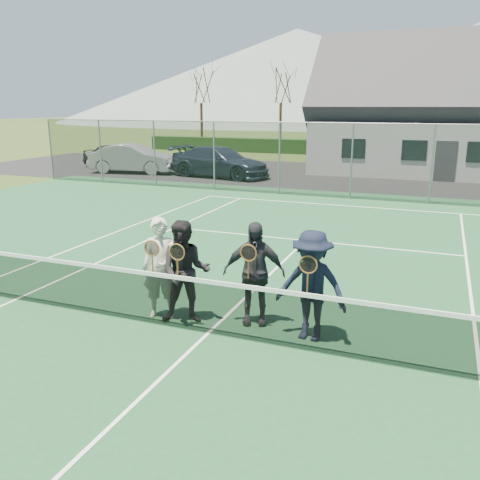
{
  "coord_description": "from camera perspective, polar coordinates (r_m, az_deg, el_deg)",
  "views": [
    {
      "loc": [
        3.32,
        -6.98,
        3.68
      ],
      "look_at": [
        -0.03,
        1.5,
        1.25
      ],
      "focal_mm": 38.0,
      "sensor_mm": 36.0,
      "label": 1
    }
  ],
  "objects": [
    {
      "name": "hill_west",
      "position": [
        105.97,
        6.34,
        17.7
      ],
      "size": [
        110.0,
        110.0,
        18.0
      ],
      "primitive_type": "cone",
      "color": "slate",
      "rests_on": "ground"
    },
    {
      "name": "tennis_net",
      "position": [
        8.34,
        -3.64,
        -7.22
      ],
      "size": [
        11.68,
        0.08,
        1.1
      ],
      "color": "slate",
      "rests_on": "ground"
    },
    {
      "name": "player_d",
      "position": [
        8.11,
        8.02,
        -5.11
      ],
      "size": [
        1.22,
        0.77,
        1.8
      ],
      "color": "black",
      "rests_on": "court_surface"
    },
    {
      "name": "player_c",
      "position": [
        8.63,
        1.58,
        -3.73
      ],
      "size": [
        1.14,
        0.73,
        1.8
      ],
      "color": "#27282D",
      "rests_on": "court_surface"
    },
    {
      "name": "tree_b",
      "position": [
        41.89,
        4.65,
        17.76
      ],
      "size": [
        3.2,
        3.2,
        7.77
      ],
      "color": "#342213",
      "rests_on": "ground"
    },
    {
      "name": "hedge_row",
      "position": [
        39.24,
        16.89,
        9.71
      ],
      "size": [
        40.0,
        1.2,
        1.1
      ],
      "primitive_type": "cube",
      "color": "black",
      "rests_on": "ground"
    },
    {
      "name": "player_b",
      "position": [
        8.72,
        -6.14,
        -3.6
      ],
      "size": [
        1.06,
        0.95,
        1.8
      ],
      "color": "black",
      "rests_on": "court_surface"
    },
    {
      "name": "court_markings",
      "position": [
        8.55,
        -3.59,
        -10.41
      ],
      "size": [
        11.03,
        23.83,
        0.01
      ],
      "color": "white",
      "rests_on": "court_surface"
    },
    {
      "name": "tree_c",
      "position": [
        40.06,
        20.59,
        17.03
      ],
      "size": [
        3.2,
        3.2,
        7.77
      ],
      "color": "#332112",
      "rests_on": "ground"
    },
    {
      "name": "car_c",
      "position": [
        26.9,
        -2.28,
        8.74
      ],
      "size": [
        5.75,
        3.09,
        1.58
      ],
      "primitive_type": "imported",
      "rotation": [
        0.0,
        0.0,
        1.41
      ],
      "color": "#171F2F",
      "rests_on": "ground"
    },
    {
      "name": "car_b",
      "position": [
        29.17,
        -11.93,
        8.91
      ],
      "size": [
        5.02,
        2.46,
        1.58
      ],
      "primitive_type": "imported",
      "rotation": [
        0.0,
        0.0,
        1.74
      ],
      "color": "#92959A",
      "rests_on": "ground"
    },
    {
      "name": "player_a",
      "position": [
        8.99,
        -8.87,
        -3.13
      ],
      "size": [
        0.75,
        0.6,
        1.8
      ],
      "color": "silver",
      "rests_on": "court_surface"
    },
    {
      "name": "ground",
      "position": [
        27.43,
        14.51,
        6.73
      ],
      "size": [
        220.0,
        220.0,
        0.0
      ],
      "primitive_type": "plane",
      "color": "#2F4418",
      "rests_on": "ground"
    },
    {
      "name": "tree_a",
      "position": [
        44.45,
        -4.43,
        17.59
      ],
      "size": [
        3.2,
        3.2,
        7.77
      ],
      "color": "#332012",
      "rests_on": "ground"
    },
    {
      "name": "car_a",
      "position": [
        32.27,
        -13.51,
        9.23
      ],
      "size": [
        4.4,
        2.37,
        1.42
      ],
      "primitive_type": "imported",
      "rotation": [
        0.0,
        0.0,
        1.74
      ],
      "color": "black",
      "rests_on": "ground"
    },
    {
      "name": "tarmac_carpark",
      "position": [
        28.19,
        6.38,
        7.33
      ],
      "size": [
        40.0,
        12.0,
        0.01
      ],
      "primitive_type": "cube",
      "color": "black",
      "rests_on": "ground"
    },
    {
      "name": "clubhouse",
      "position": [
        30.98,
        23.59,
        14.29
      ],
      "size": [
        15.6,
        8.2,
        7.7
      ],
      "color": "silver",
      "rests_on": "ground"
    },
    {
      "name": "court_surface",
      "position": [
        8.56,
        -3.59,
        -10.5
      ],
      "size": [
        30.0,
        30.0,
        0.02
      ],
      "primitive_type": "cube",
      "color": "#1C4C2B",
      "rests_on": "ground"
    },
    {
      "name": "perimeter_fence",
      "position": [
        20.86,
        12.43,
        8.64
      ],
      "size": [
        30.07,
        0.07,
        3.02
      ],
      "color": "slate",
      "rests_on": "ground"
    }
  ]
}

